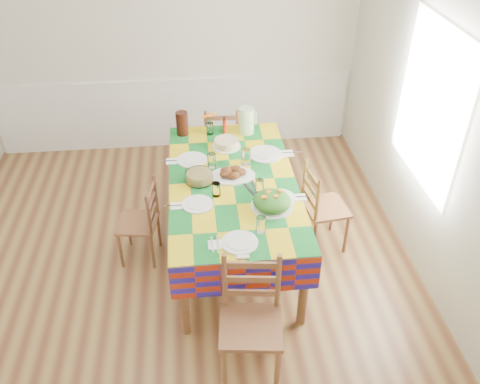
% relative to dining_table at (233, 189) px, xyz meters
% --- Properties ---
extents(room, '(4.58, 5.08, 2.78)m').
position_rel_dining_table_xyz_m(room, '(-0.54, -0.34, 0.61)').
color(room, brown).
rests_on(room, ground).
extents(wainscot, '(4.41, 0.06, 0.92)m').
position_rel_dining_table_xyz_m(wainscot, '(-0.54, 2.15, -0.25)').
color(wainscot, white).
rests_on(wainscot, room).
extents(window_right, '(0.00, 1.40, 1.40)m').
position_rel_dining_table_xyz_m(window_right, '(1.69, -0.04, 0.76)').
color(window_right, white).
rests_on(window_right, room).
extents(dining_table, '(1.15, 2.13, 0.83)m').
position_rel_dining_table_xyz_m(dining_table, '(0.00, 0.00, 0.00)').
color(dining_table, brown).
rests_on(dining_table, room).
extents(setting_near_head, '(0.46, 0.31, 0.14)m').
position_rel_dining_table_xyz_m(setting_near_head, '(0.03, -0.81, 0.12)').
color(setting_near_head, white).
rests_on(setting_near_head, dining_table).
extents(setting_left_near, '(0.49, 0.29, 0.13)m').
position_rel_dining_table_xyz_m(setting_left_near, '(-0.27, -0.29, 0.12)').
color(setting_left_near, white).
rests_on(setting_left_near, dining_table).
extents(setting_left_far, '(0.53, 0.31, 0.14)m').
position_rel_dining_table_xyz_m(setting_left_far, '(-0.30, 0.33, 0.12)').
color(setting_left_far, white).
rests_on(setting_left_far, dining_table).
extents(setting_right_near, '(0.50, 0.29, 0.13)m').
position_rel_dining_table_xyz_m(setting_right_near, '(0.33, -0.28, 0.12)').
color(setting_right_near, white).
rests_on(setting_right_near, dining_table).
extents(setting_right_far, '(0.61, 0.35, 0.16)m').
position_rel_dining_table_xyz_m(setting_right_far, '(0.29, 0.36, 0.13)').
color(setting_right_far, white).
rests_on(setting_right_far, dining_table).
extents(meat_platter, '(0.42, 0.30, 0.08)m').
position_rel_dining_table_xyz_m(meat_platter, '(0.00, 0.06, 0.13)').
color(meat_platter, white).
rests_on(meat_platter, dining_table).
extents(salad_platter, '(0.36, 0.36, 0.15)m').
position_rel_dining_table_xyz_m(salad_platter, '(0.29, -0.43, 0.15)').
color(salad_platter, white).
rests_on(salad_platter, dining_table).
extents(pasta_bowl, '(0.25, 0.25, 0.09)m').
position_rel_dining_table_xyz_m(pasta_bowl, '(-0.30, 0.02, 0.14)').
color(pasta_bowl, white).
rests_on(pasta_bowl, dining_table).
extents(cake, '(0.28, 0.28, 0.08)m').
position_rel_dining_table_xyz_m(cake, '(-0.01, 0.60, 0.13)').
color(cake, white).
rests_on(cake, dining_table).
extents(serving_utensils, '(0.17, 0.37, 0.01)m').
position_rel_dining_table_xyz_m(serving_utensils, '(0.16, -0.12, 0.10)').
color(serving_utensils, black).
rests_on(serving_utensils, dining_table).
extents(flower_vase, '(0.15, 0.12, 0.24)m').
position_rel_dining_table_xyz_m(flower_vase, '(-0.16, 0.89, 0.19)').
color(flower_vase, white).
rests_on(flower_vase, dining_table).
extents(hot_sauce, '(0.04, 0.04, 0.18)m').
position_rel_dining_table_xyz_m(hot_sauce, '(-0.00, 0.90, 0.18)').
color(hot_sauce, red).
rests_on(hot_sauce, dining_table).
extents(green_pitcher, '(0.16, 0.16, 0.28)m').
position_rel_dining_table_xyz_m(green_pitcher, '(0.22, 0.88, 0.23)').
color(green_pitcher, '#C1EEA8').
rests_on(green_pitcher, dining_table).
extents(tea_pitcher, '(0.12, 0.12, 0.25)m').
position_rel_dining_table_xyz_m(tea_pitcher, '(-0.44, 0.91, 0.22)').
color(tea_pitcher, black).
rests_on(tea_pitcher, dining_table).
extents(name_card, '(0.10, 0.03, 0.02)m').
position_rel_dining_table_xyz_m(name_card, '(-0.02, -1.03, 0.10)').
color(name_card, white).
rests_on(name_card, dining_table).
extents(chair_near, '(0.50, 0.48, 1.02)m').
position_rel_dining_table_xyz_m(chair_near, '(0.01, -1.34, -0.23)').
color(chair_near, brown).
rests_on(chair_near, room).
extents(chair_far, '(0.43, 0.41, 0.92)m').
position_rel_dining_table_xyz_m(chair_far, '(-0.00, 1.35, -0.28)').
color(chair_far, brown).
rests_on(chair_far, room).
extents(chair_left, '(0.41, 0.42, 0.84)m').
position_rel_dining_table_xyz_m(chair_left, '(-0.86, -0.01, -0.32)').
color(chair_left, brown).
rests_on(chair_left, room).
extents(chair_right, '(0.44, 0.46, 0.92)m').
position_rel_dining_table_xyz_m(chair_right, '(0.86, -0.01, -0.28)').
color(chair_right, brown).
rests_on(chair_right, room).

